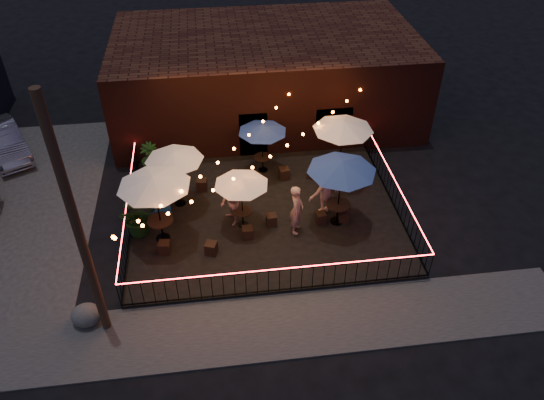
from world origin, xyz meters
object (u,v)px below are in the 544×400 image
(cafe_table_0, at_px, (154,182))
(cafe_table_4, at_px, (342,167))
(cafe_table_3, at_px, (262,129))
(cafe_table_5, at_px, (343,126))
(cooler, at_px, (162,211))
(cafe_table_2, at_px, (241,182))
(utility_pole, at_px, (78,229))
(boulder, at_px, (86,315))
(cafe_table_1, at_px, (174,157))

(cafe_table_0, xyz_separation_m, cafe_table_4, (6.41, 0.09, -0.04))
(cafe_table_3, relative_size, cafe_table_5, 0.77)
(cafe_table_5, distance_m, cooler, 7.66)
(cafe_table_0, xyz_separation_m, cooler, (-0.04, 1.07, -2.10))
(cafe_table_2, relative_size, cafe_table_4, 0.87)
(utility_pole, height_order, cafe_table_0, utility_pole)
(boulder, bearing_deg, cafe_table_5, 34.11)
(utility_pole, bearing_deg, cafe_table_4, 25.06)
(utility_pole, xyz_separation_m, boulder, (-0.58, 0.23, -3.64))
(cafe_table_2, height_order, cafe_table_3, cafe_table_3)
(cafe_table_5, bearing_deg, cooler, -165.75)
(cafe_table_0, relative_size, cafe_table_3, 1.31)
(cafe_table_3, relative_size, boulder, 2.60)
(cooler, height_order, boulder, cooler)
(cafe_table_5, xyz_separation_m, cooler, (-7.16, -1.82, -2.01))
(cafe_table_2, height_order, cooler, cafe_table_2)
(cafe_table_5, xyz_separation_m, boulder, (-9.31, -6.30, -2.21))
(cafe_table_1, xyz_separation_m, cafe_table_3, (3.45, 1.81, -0.18))
(utility_pole, bearing_deg, cafe_table_0, 66.33)
(cafe_table_4, bearing_deg, cafe_table_5, 75.58)
(cafe_table_4, bearing_deg, cooler, 171.39)
(utility_pole, height_order, cafe_table_4, utility_pole)
(cafe_table_0, bearing_deg, cafe_table_5, 22.06)
(cafe_table_0, xyz_separation_m, cafe_table_5, (7.12, 2.89, -0.10))
(utility_pole, distance_m, cafe_table_0, 4.20)
(utility_pole, bearing_deg, boulder, 158.28)
(cafe_table_1, bearing_deg, cafe_table_0, -107.39)
(cafe_table_3, height_order, boulder, cafe_table_3)
(utility_pole, distance_m, cafe_table_3, 9.50)
(cafe_table_2, xyz_separation_m, cooler, (-2.96, 0.70, -1.56))
(cafe_table_3, bearing_deg, cafe_table_1, -152.29)
(cafe_table_4, distance_m, boulder, 9.55)
(cooler, bearing_deg, cafe_table_1, 30.20)
(cafe_table_1, xyz_separation_m, cafe_table_4, (5.80, -1.84, 0.29))
(cafe_table_2, relative_size, cooler, 2.90)
(cafe_table_1, distance_m, cafe_table_4, 6.09)
(utility_pole, relative_size, cafe_table_5, 2.59)
(cooler, bearing_deg, cafe_table_0, -111.27)
(cafe_table_5, distance_m, boulder, 11.46)
(utility_pole, relative_size, cafe_table_3, 3.37)
(boulder, bearing_deg, cafe_table_0, 57.41)
(cafe_table_0, height_order, boulder, cafe_table_0)
(cafe_table_5, bearing_deg, utility_pole, -143.15)
(cafe_table_2, relative_size, cafe_table_5, 0.77)
(cafe_table_1, bearing_deg, cooler, -126.54)
(cafe_table_0, relative_size, cafe_table_4, 1.14)
(cafe_table_5, relative_size, cooler, 3.78)
(cafe_table_3, bearing_deg, cafe_table_5, -15.71)
(cafe_table_5, height_order, cooler, cafe_table_5)
(cafe_table_1, relative_size, cafe_table_2, 1.01)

